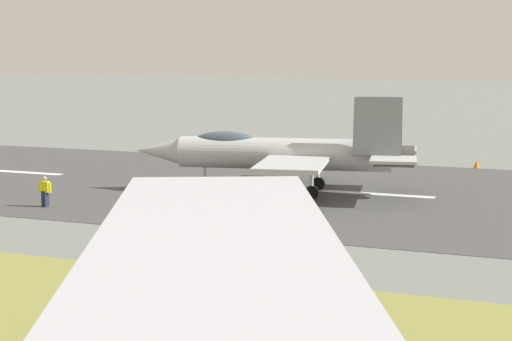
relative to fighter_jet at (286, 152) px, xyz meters
name	(u,v)px	position (x,y,z in m)	size (l,w,h in m)	color
ground_plane	(373,194)	(-4.72, -1.64, -2.38)	(400.00, 400.00, 0.00)	slate
runway_strip	(373,194)	(-4.74, -1.64, -2.37)	(240.00, 26.00, 0.02)	#464546
fighter_jet	(286,152)	(0.00, 0.00, 0.00)	(16.79, 13.68, 5.57)	#B3B5B6
crew_person	(45,192)	(10.32, 8.47, -1.57)	(0.69, 0.36, 1.62)	#1E2338
marker_cone_near	(476,164)	(-8.95, -14.77, -2.10)	(0.44, 0.44, 0.55)	orange
marker_cone_mid	(271,155)	(6.31, -14.77, -2.10)	(0.44, 0.44, 0.55)	orange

